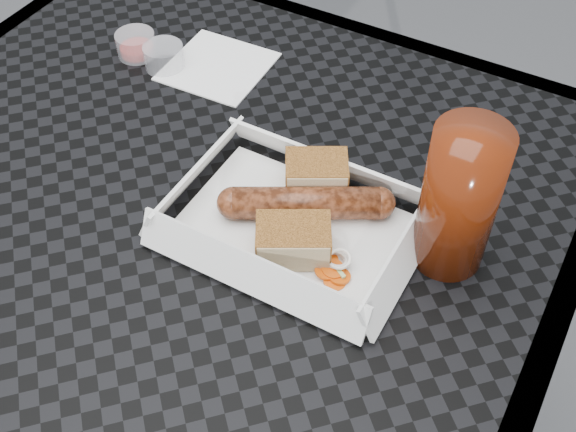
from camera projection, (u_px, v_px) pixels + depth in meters
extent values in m
cube|color=black|center=(175.00, 209.00, 0.76)|extent=(0.80, 0.80, 0.01)
cube|color=black|center=(339.00, 31.00, 0.99)|extent=(0.80, 0.03, 0.03)
cube|color=black|center=(536.00, 373.00, 0.64)|extent=(0.03, 0.80, 0.03)
cylinder|color=black|center=(153.00, 156.00, 1.35)|extent=(0.03, 0.03, 0.73)
cylinder|color=black|center=(517.00, 306.00, 1.13)|extent=(0.03, 0.03, 0.73)
cube|color=white|center=(293.00, 228.00, 0.73)|extent=(0.22, 0.15, 0.00)
cylinder|color=brown|center=(306.00, 203.00, 0.73)|extent=(0.14, 0.10, 0.03)
sphere|color=brown|center=(379.00, 203.00, 0.73)|extent=(0.03, 0.03, 0.03)
sphere|color=brown|center=(233.00, 203.00, 0.73)|extent=(0.03, 0.03, 0.03)
cube|color=brown|center=(316.00, 175.00, 0.75)|extent=(0.08, 0.07, 0.04)
cube|color=brown|center=(293.00, 240.00, 0.69)|extent=(0.09, 0.08, 0.04)
cylinder|color=#D94D09|center=(333.00, 267.00, 0.69)|extent=(0.02, 0.02, 0.00)
torus|color=white|center=(338.00, 274.00, 0.68)|extent=(0.02, 0.02, 0.00)
cube|color=#B2D17F|center=(344.00, 269.00, 0.69)|extent=(0.02, 0.02, 0.00)
cube|color=white|center=(218.00, 66.00, 0.91)|extent=(0.12, 0.12, 0.00)
cylinder|color=maroon|center=(136.00, 44.00, 0.92)|extent=(0.05, 0.05, 0.03)
cylinder|color=silver|center=(164.00, 57.00, 0.90)|extent=(0.05, 0.05, 0.03)
cylinder|color=#4E1706|center=(459.00, 200.00, 0.65)|extent=(0.07, 0.07, 0.16)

